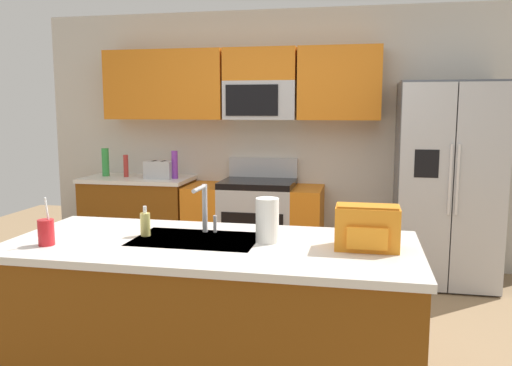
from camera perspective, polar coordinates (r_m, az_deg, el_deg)
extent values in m
plane|color=#997A56|center=(3.71, -1.94, -17.62)|extent=(9.00, 9.00, 0.00)
cube|color=beige|center=(5.46, 3.26, 4.87)|extent=(5.20, 0.10, 2.60)
cube|color=orange|center=(5.67, -12.45, 10.37)|extent=(0.70, 0.32, 0.70)
cube|color=orange|center=(5.45, -6.34, 10.61)|extent=(0.55, 0.32, 0.70)
cube|color=orange|center=(5.20, 9.12, 10.68)|extent=(0.79, 0.32, 0.70)
cube|color=#B7BABF|center=(5.28, 0.54, 9.00)|extent=(0.72, 0.32, 0.38)
cube|color=black|center=(5.13, -0.48, 9.02)|extent=(0.52, 0.01, 0.30)
cube|color=orange|center=(5.30, 0.54, 12.79)|extent=(0.72, 0.32, 0.32)
cube|color=brown|center=(5.67, -12.64, -4.09)|extent=(1.09, 0.60, 0.86)
cube|color=silver|center=(5.59, -12.78, 0.43)|extent=(1.12, 0.63, 0.04)
cube|color=#B7BABF|center=(5.28, 0.23, -4.89)|extent=(0.72, 0.60, 0.84)
cube|color=black|center=(4.99, -0.46, -5.33)|extent=(0.60, 0.01, 0.36)
cube|color=black|center=(5.20, 0.23, -0.05)|extent=(0.72, 0.60, 0.06)
cube|color=#B7BABF|center=(5.45, 0.79, 1.70)|extent=(0.72, 0.06, 0.20)
cube|color=orange|center=(5.41, -5.41, -4.61)|extent=(0.36, 0.60, 0.84)
cube|color=orange|center=(5.21, 5.65, -5.11)|extent=(0.28, 0.60, 0.84)
cube|color=#4C4F54|center=(5.10, 20.04, -0.08)|extent=(0.90, 0.70, 1.85)
cube|color=#B7BABF|center=(4.71, 17.98, -0.64)|extent=(0.44, 0.04, 1.81)
cube|color=#B7BABF|center=(4.78, 23.35, -0.78)|extent=(0.44, 0.04, 1.81)
cylinder|color=silver|center=(4.69, 20.44, 0.36)|extent=(0.02, 0.02, 0.60)
cylinder|color=silver|center=(4.70, 21.16, 0.33)|extent=(0.02, 0.02, 0.60)
cube|color=black|center=(4.66, 18.13, 2.02)|extent=(0.20, 0.00, 0.24)
cube|color=brown|center=(2.99, -4.83, -15.20)|extent=(2.16, 0.92, 0.86)
cube|color=silver|center=(2.84, -4.94, -6.83)|extent=(2.20, 0.96, 0.04)
cube|color=#B7BABF|center=(2.91, -6.56, -6.37)|extent=(0.68, 0.44, 0.03)
cube|color=#B7BABF|center=(5.43, -10.54, 1.44)|extent=(0.28, 0.16, 0.18)
cube|color=black|center=(5.44, -11.06, 2.37)|extent=(0.03, 0.11, 0.01)
cube|color=black|center=(5.40, -10.08, 2.35)|extent=(0.03, 0.11, 0.01)
cylinder|color=#B2332D|center=(5.63, -14.02, 1.83)|extent=(0.05, 0.05, 0.23)
cylinder|color=green|center=(5.75, -16.11, 2.20)|extent=(0.08, 0.08, 0.29)
cylinder|color=purple|center=(5.39, -8.87, 1.99)|extent=(0.06, 0.06, 0.28)
cylinder|color=#B7BABF|center=(3.04, -5.61, -2.75)|extent=(0.03, 0.03, 0.28)
cylinder|color=#B7BABF|center=(2.92, -6.22, -0.61)|extent=(0.02, 0.20, 0.02)
cylinder|color=#B7BABF|center=(3.04, -4.50, -4.47)|extent=(0.02, 0.02, 0.10)
cylinder|color=red|center=(2.96, -21.93, -5.02)|extent=(0.08, 0.08, 0.14)
cylinder|color=white|center=(2.93, -21.86, -2.78)|extent=(0.01, 0.03, 0.14)
cylinder|color=#D8CC66|center=(3.01, -12.00, -4.45)|extent=(0.06, 0.06, 0.13)
cylinder|color=white|center=(2.99, -12.04, -2.86)|extent=(0.02, 0.02, 0.04)
cylinder|color=white|center=(2.80, 1.24, -4.09)|extent=(0.12, 0.12, 0.24)
cube|color=orange|center=(2.73, 12.04, -4.77)|extent=(0.32, 0.20, 0.22)
cube|color=#C7701A|center=(2.69, 12.11, -2.69)|extent=(0.30, 0.14, 0.03)
cube|color=orange|center=(2.64, 12.04, -5.92)|extent=(0.20, 0.03, 0.11)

